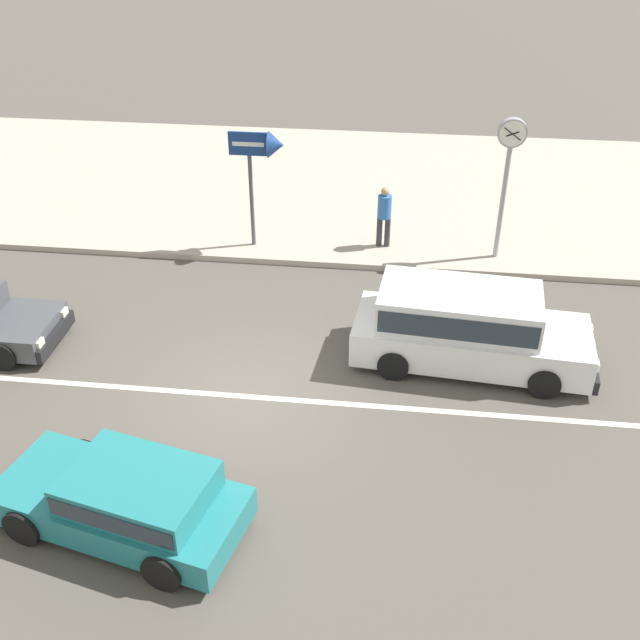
{
  "coord_description": "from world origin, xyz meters",
  "views": [
    {
      "loc": [
        2.69,
        -10.73,
        8.61
      ],
      "look_at": [
        1.21,
        1.55,
        0.8
      ],
      "focal_mm": 42.0,
      "sensor_mm": 36.0,
      "label": 1
    }
  ],
  "objects_px": {
    "minivan_white_2": "(466,325)",
    "hatchback_teal_4": "(126,498)",
    "pedestrian_by_shop": "(384,213)",
    "arrow_signboard": "(268,152)",
    "street_clock": "(509,155)"
  },
  "relations": [
    {
      "from": "minivan_white_2",
      "to": "hatchback_teal_4",
      "type": "xyz_separation_m",
      "value": [
        -5.09,
        -4.93,
        -0.26
      ]
    },
    {
      "from": "arrow_signboard",
      "to": "pedestrian_by_shop",
      "type": "bearing_deg",
      "value": 7.05
    },
    {
      "from": "street_clock",
      "to": "arrow_signboard",
      "type": "bearing_deg",
      "value": -178.98
    },
    {
      "from": "minivan_white_2",
      "to": "street_clock",
      "type": "height_order",
      "value": "street_clock"
    },
    {
      "from": "minivan_white_2",
      "to": "hatchback_teal_4",
      "type": "bearing_deg",
      "value": -135.94
    },
    {
      "from": "arrow_signboard",
      "to": "pedestrian_by_shop",
      "type": "distance_m",
      "value": 3.19
    },
    {
      "from": "pedestrian_by_shop",
      "to": "hatchback_teal_4",
      "type": "bearing_deg",
      "value": -109.07
    },
    {
      "from": "arrow_signboard",
      "to": "pedestrian_by_shop",
      "type": "relative_size",
      "value": 1.88
    },
    {
      "from": "minivan_white_2",
      "to": "arrow_signboard",
      "type": "height_order",
      "value": "arrow_signboard"
    },
    {
      "from": "hatchback_teal_4",
      "to": "arrow_signboard",
      "type": "xyz_separation_m",
      "value": [
        0.53,
        9.2,
        2.01
      ]
    },
    {
      "from": "minivan_white_2",
      "to": "street_clock",
      "type": "xyz_separation_m",
      "value": [
        0.97,
        4.37,
        1.87
      ]
    },
    {
      "from": "hatchback_teal_4",
      "to": "street_clock",
      "type": "height_order",
      "value": "street_clock"
    },
    {
      "from": "minivan_white_2",
      "to": "pedestrian_by_shop",
      "type": "relative_size",
      "value": 3.05
    },
    {
      "from": "hatchback_teal_4",
      "to": "street_clock",
      "type": "distance_m",
      "value": 11.3
    },
    {
      "from": "street_clock",
      "to": "pedestrian_by_shop",
      "type": "distance_m",
      "value": 3.23
    }
  ]
}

